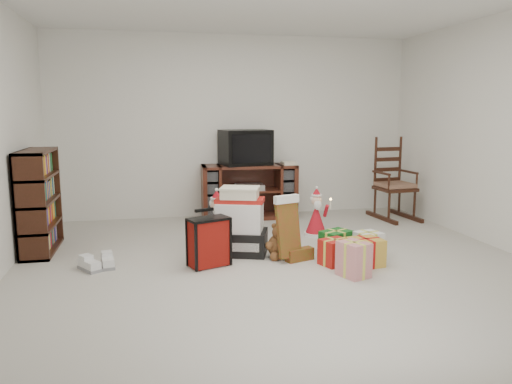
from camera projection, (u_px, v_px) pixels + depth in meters
room at (280, 136)px, 4.55m from camera, size 5.01×5.01×2.51m
tv_stand at (249, 191)px, 6.88m from camera, size 1.31×0.51×0.74m
bookshelf at (39, 203)px, 5.24m from camera, size 0.29×0.88×1.08m
rocking_chair at (393, 190)px, 6.88m from camera, size 0.54×0.81×1.16m
gift_pile at (240, 225)px, 5.17m from camera, size 0.64×0.55×0.69m
red_suitcase at (209, 242)px, 4.76m from camera, size 0.41×0.31×0.56m
stocking at (288, 228)px, 4.90m from camera, size 0.34×0.23×0.67m
teddy_bear at (279, 243)px, 5.06m from camera, size 0.24×0.21×0.35m
santa_figurine at (316, 217)px, 5.93m from camera, size 0.28×0.27×0.58m
mrs_claus_figurine at (217, 225)px, 5.46m from camera, size 0.31×0.29×0.63m
sneaker_pair at (99, 264)px, 4.72m from camera, size 0.38×0.29×0.10m
gift_cluster at (349, 250)px, 4.87m from camera, size 0.77×0.88×0.26m
crt_television at (245, 147)px, 6.80m from camera, size 0.72×0.58×0.48m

